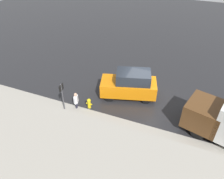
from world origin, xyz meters
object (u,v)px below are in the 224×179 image
(fire_hydrant, at_px, (89,104))
(pedestrian, at_px, (76,100))
(sign_post, at_px, (62,95))
(moving_hatchback, at_px, (130,84))

(fire_hydrant, relative_size, pedestrian, 0.66)
(fire_hydrant, xyz_separation_m, pedestrian, (0.83, 0.25, 0.28))
(fire_hydrant, distance_m, pedestrian, 0.91)
(fire_hydrant, xyz_separation_m, sign_post, (1.21, 1.11, 1.18))
(fire_hydrant, bearing_deg, sign_post, 42.56)
(moving_hatchback, xyz_separation_m, fire_hydrant, (2.09, 2.32, -0.63))
(pedestrian, distance_m, sign_post, 1.30)
(moving_hatchback, relative_size, fire_hydrant, 5.27)
(fire_hydrant, bearing_deg, moving_hatchback, -131.95)
(moving_hatchback, bearing_deg, fire_hydrant, 48.05)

